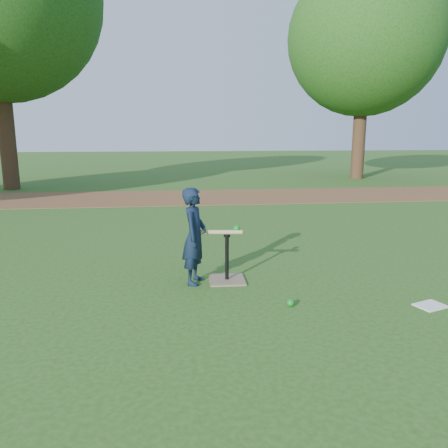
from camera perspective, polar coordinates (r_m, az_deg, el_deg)
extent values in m
plane|color=#285116|center=(5.15, 3.27, -8.43)|extent=(80.00, 80.00, 0.00)
cube|color=brown|center=(12.41, -2.78, 3.56)|extent=(24.00, 3.00, 0.01)
imported|color=black|center=(5.19, -3.88, -1.60)|extent=(0.39, 0.48, 1.16)
sphere|color=#0C8A1C|center=(4.68, 8.70, -10.14)|extent=(0.08, 0.08, 0.08)
cube|color=white|center=(5.13, 25.37, -9.60)|extent=(0.36, 0.32, 0.01)
cube|color=#836C53|center=(5.40, 0.38, -7.30)|extent=(0.44, 0.44, 0.02)
cylinder|color=black|center=(5.31, 0.39, -4.36)|extent=(0.05, 0.05, 0.55)
cylinder|color=black|center=(5.24, 0.39, -1.36)|extent=(0.08, 0.08, 0.06)
cylinder|color=tan|center=(5.20, -0.89, -1.08)|extent=(0.60, 0.12, 0.05)
sphere|color=tan|center=(5.14, -4.18, -1.26)|extent=(0.06, 0.06, 0.06)
sphere|color=#0C8A1C|center=(5.27, 1.68, -0.58)|extent=(0.08, 0.08, 0.08)
cylinder|color=#382316|center=(15.62, -26.55, 11.02)|extent=(0.50, 0.50, 3.80)
cylinder|color=#382316|center=(18.30, 17.23, 11.05)|extent=(0.50, 0.50, 3.42)
sphere|color=#285B19|center=(18.64, 17.95, 22.15)|extent=(5.80, 5.80, 5.80)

